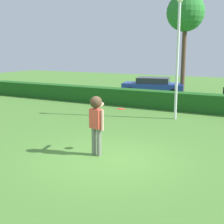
{
  "coord_description": "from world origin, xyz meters",
  "views": [
    {
      "loc": [
        4.2,
        -7.58,
        3.11
      ],
      "look_at": [
        -0.36,
        1.03,
        1.15
      ],
      "focal_mm": 49.26,
      "sensor_mm": 36.0,
      "label": 1
    }
  ],
  "objects": [
    {
      "name": "person",
      "position": [
        -0.36,
        0.04,
        1.17
      ],
      "size": [
        0.55,
        0.81,
        1.8
      ],
      "color": "slate",
      "rests_on": "ground"
    },
    {
      "name": "hedge_row",
      "position": [
        0.0,
        8.2,
        0.47
      ],
      "size": [
        26.88,
        0.9,
        0.94
      ],
      "primitive_type": "cube",
      "color": "#1C551A",
      "rests_on": "ground"
    },
    {
      "name": "willow_tree",
      "position": [
        -1.26,
        12.85,
        5.43
      ],
      "size": [
        2.44,
        2.44,
        6.73
      ],
      "color": "brown",
      "rests_on": "ground"
    },
    {
      "name": "ground_plane",
      "position": [
        0.0,
        0.0,
        0.0
      ],
      "size": [
        60.0,
        60.0,
        0.0
      ],
      "primitive_type": "plane",
      "color": "#497C31"
    },
    {
      "name": "lamppost",
      "position": [
        0.3,
        6.02,
        2.99
      ],
      "size": [
        0.24,
        0.24,
        5.35
      ],
      "color": "silver",
      "rests_on": "ground"
    },
    {
      "name": "frisbee",
      "position": [
        0.14,
        0.65,
        1.36
      ],
      "size": [
        0.26,
        0.26,
        0.06
      ],
      "color": "red"
    },
    {
      "name": "parked_car_blue",
      "position": [
        -3.29,
        12.74,
        0.69
      ],
      "size": [
        4.46,
        2.55,
        1.25
      ],
      "color": "#263FA5",
      "rests_on": "ground"
    }
  ]
}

